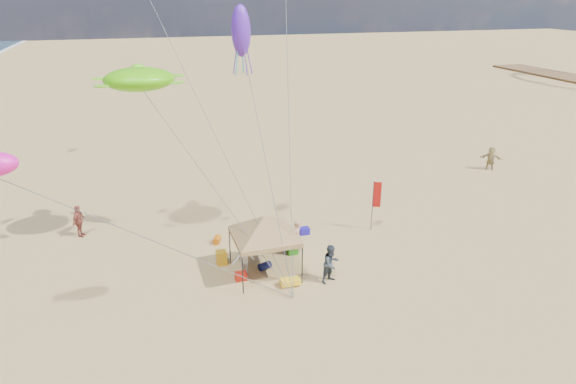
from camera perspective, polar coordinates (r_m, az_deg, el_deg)
name	(u,v)px	position (r m, az deg, el deg)	size (l,w,h in m)	color
ground	(308,303)	(22.07, 2.25, -12.52)	(280.00, 280.00, 0.00)	tan
canopy_tent	(264,218)	(22.81, -2.75, -3.01)	(5.59, 5.59, 3.45)	black
feather_flag	(376,198)	(27.84, 10.00, -0.63)	(0.42, 0.19, 2.94)	black
cooler_red	(241,276)	(23.61, -5.40, -9.54)	(0.54, 0.38, 0.38)	red
cooler_blue	(304,231)	(27.68, 1.88, -4.45)	(0.54, 0.38, 0.38)	#1E14A3
bag_navy	(265,266)	(24.37, -2.66, -8.41)	(0.36, 0.36, 0.60)	#0E133F
bag_orange	(217,240)	(27.01, -8.12, -5.41)	(0.36, 0.36, 0.60)	#C45B0A
chair_green	(292,247)	(25.64, 0.48, -6.32)	(0.50, 0.50, 0.70)	#2A8A19
chair_yellow	(222,258)	(24.90, -7.59, -7.43)	(0.50, 0.50, 0.70)	gold
crate_grey	(293,279)	(23.41, 0.60, -9.88)	(0.34, 0.30, 0.28)	gray
beach_cart	(290,282)	(23.10, 0.23, -10.19)	(0.90, 0.50, 0.24)	yellow
person_near_a	(296,237)	(25.34, 0.96, -5.17)	(0.69, 0.45, 1.88)	tan
person_near_b	(331,264)	(23.11, 4.94, -8.15)	(0.90, 0.70, 1.86)	#353E48
person_near_c	(243,257)	(23.74, -5.11, -7.42)	(1.13, 0.65, 1.75)	silver
person_far_a	(79,221)	(29.42, -22.76, -3.08)	(1.06, 0.44, 1.81)	brown
person_far_c	(491,158)	(40.42, 22.14, 3.58)	(1.64, 0.52, 1.77)	tan
turtle_kite	(139,79)	(24.93, -16.61, 12.21)	(3.29, 2.63, 1.10)	#54CE0A
squid_kite	(241,31)	(23.94, -5.39, 17.83)	(0.89, 0.89, 2.30)	#5E24CD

